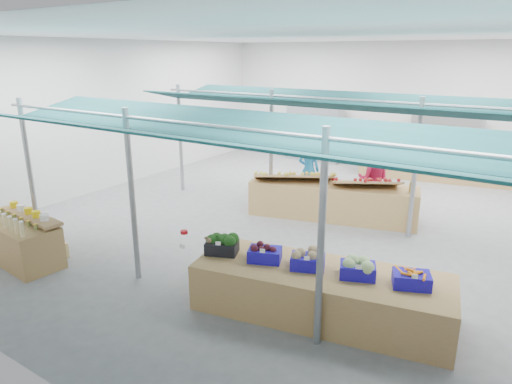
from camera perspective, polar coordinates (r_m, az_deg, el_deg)
floor at (r=10.87m, az=4.95°, el=-3.69°), size 13.00×13.00×0.00m
hall at (r=11.52m, az=8.76°, el=10.93°), size 13.00×13.00×13.00m
pole_grid at (r=8.51m, az=4.08°, el=3.25°), size 10.00×4.60×3.00m
awnings at (r=8.34m, az=4.22°, el=9.73°), size 9.50×7.08×0.30m
back_shelving_left at (r=16.89m, az=7.30°, el=7.26°), size 2.00×0.50×2.00m
back_shelving_right at (r=15.50m, az=22.46°, el=5.22°), size 2.00×0.50×2.00m
bottle_shelf at (r=9.73m, az=-27.13°, el=-5.38°), size 1.85×1.23×1.07m
veg_counter at (r=7.11m, az=8.03°, el=-12.34°), size 3.98×1.98×0.74m
fruit_counter at (r=11.09m, az=9.49°, el=-1.11°), size 4.05×1.92×0.84m
far_counter at (r=15.35m, az=21.45°, el=2.97°), size 4.65×1.75×0.82m
vendor_left at (r=12.44m, az=6.60°, el=2.76°), size 0.65×0.51×1.58m
vendor_right at (r=11.77m, az=14.43°, el=1.51°), size 0.89×0.77×1.58m
crate_broccoli at (r=7.38m, az=-4.29°, el=-6.48°), size 0.60×0.51×0.35m
crate_beets at (r=7.11m, az=1.12°, el=-7.58°), size 0.60×0.51×0.29m
crate_celeriac at (r=6.92m, az=6.50°, el=-8.34°), size 0.60×0.51×0.31m
crate_cabbage at (r=6.78m, az=12.60°, el=-9.10°), size 0.60×0.51×0.35m
crate_carrots at (r=6.74m, az=18.87°, el=-10.24°), size 0.60×0.51×0.29m
sparrow at (r=7.31m, az=-5.94°, el=-6.00°), size 0.12×0.09×0.11m
pole_ribbon at (r=7.37m, az=-9.00°, el=-5.14°), size 0.12×0.12×0.28m
apple_heap_yellow at (r=11.01m, az=4.74°, el=2.12°), size 2.00×1.55×0.27m
apple_heap_red at (r=10.75m, az=13.76°, el=1.32°), size 1.65×1.35×0.27m
pineapple at (r=10.73m, az=19.00°, el=0.92°), size 0.14×0.14×0.39m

